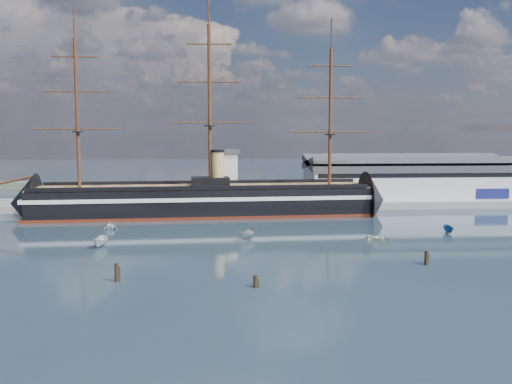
{
  "coord_description": "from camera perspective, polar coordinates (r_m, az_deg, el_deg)",
  "views": [
    {
      "loc": [
        -1.73,
        -90.83,
        23.18
      ],
      "look_at": [
        7.59,
        35.0,
        9.0
      ],
      "focal_mm": 40.0,
      "sensor_mm": 36.0,
      "label": 1
    }
  ],
  "objects": [
    {
      "name": "warship",
      "position": [
        152.12,
        -5.98,
        -0.85
      ],
      "size": [
        113.27,
        20.78,
        53.94
      ],
      "rotation": [
        0.0,
        0.0,
        0.05
      ],
      "color": "black",
      "rests_on": "ground"
    },
    {
      "name": "motorboat_a",
      "position": [
        116.14,
        -15.25,
        -5.33
      ],
      "size": [
        6.71,
        3.21,
        2.58
      ],
      "primitive_type": "imported",
      "rotation": [
        0.0,
        0.0,
        -0.13
      ],
      "color": "silver",
      "rests_on": "ground"
    },
    {
      "name": "ground",
      "position": [
        132.88,
        -3.43,
        -3.65
      ],
      "size": [
        600.0,
        600.0,
        0.0
      ],
      "primitive_type": "plane",
      "color": "#1B2B39",
      "rests_on": "ground"
    },
    {
      "name": "motorboat_c",
      "position": [
        119.14,
        -0.92,
        -4.81
      ],
      "size": [
        6.67,
        5.21,
        2.54
      ],
      "primitive_type": "imported",
      "rotation": [
        0.0,
        0.0,
        -0.53
      ],
      "color": "gray",
      "rests_on": "ground"
    },
    {
      "name": "piling_near_mid",
      "position": [
        84.42,
        -0.06,
        -9.52
      ],
      "size": [
        0.64,
        0.64,
        2.57
      ],
      "primitive_type": "cylinder",
      "color": "black",
      "rests_on": "ground"
    },
    {
      "name": "warehouse",
      "position": [
        181.61,
        14.99,
        1.39
      ],
      "size": [
        63.0,
        21.0,
        11.6
      ],
      "color": "#B7BABC",
      "rests_on": "ground"
    },
    {
      "name": "motorboat_d",
      "position": [
        135.6,
        -14.35,
        -3.63
      ],
      "size": [
        6.36,
        4.81,
        2.14
      ],
      "primitive_type": "imported",
      "rotation": [
        0.0,
        0.0,
        0.45
      ],
      "color": "white",
      "rests_on": "ground"
    },
    {
      "name": "piling_far_right",
      "position": [
        102.01,
        16.65,
        -7.0
      ],
      "size": [
        0.64,
        0.64,
        3.14
      ],
      "primitive_type": "cylinder",
      "color": "black",
      "rests_on": "ground"
    },
    {
      "name": "piling_near_left",
      "position": [
        90.03,
        -13.74,
        -8.7
      ],
      "size": [
        0.64,
        0.64,
        3.56
      ],
      "primitive_type": "cylinder",
      "color": "black",
      "rests_on": "ground"
    },
    {
      "name": "motorboat_f",
      "position": [
        133.5,
        18.7,
        -3.93
      ],
      "size": [
        5.58,
        2.51,
        2.17
      ],
      "primitive_type": "imported",
      "rotation": [
        0.0,
        0.0,
        -0.1
      ],
      "color": "navy",
      "rests_on": "ground"
    },
    {
      "name": "motorboat_e",
      "position": [
        121.47,
        12.11,
        -4.73
      ],
      "size": [
        2.99,
        3.1,
        1.44
      ],
      "primitive_type": "imported",
      "rotation": [
        0.0,
        0.0,
        0.83
      ],
      "color": "beige",
      "rests_on": "ground"
    },
    {
      "name": "quay",
      "position": [
        168.84,
        -0.21,
        -1.48
      ],
      "size": [
        180.0,
        18.0,
        2.0
      ],
      "primitive_type": "cube",
      "color": "slate",
      "rests_on": "ground"
    },
    {
      "name": "quay_tower",
      "position": [
        164.45,
        -2.57,
        1.72
      ],
      "size": [
        5.0,
        5.0,
        15.0
      ],
      "color": "silver",
      "rests_on": "ground"
    }
  ]
}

